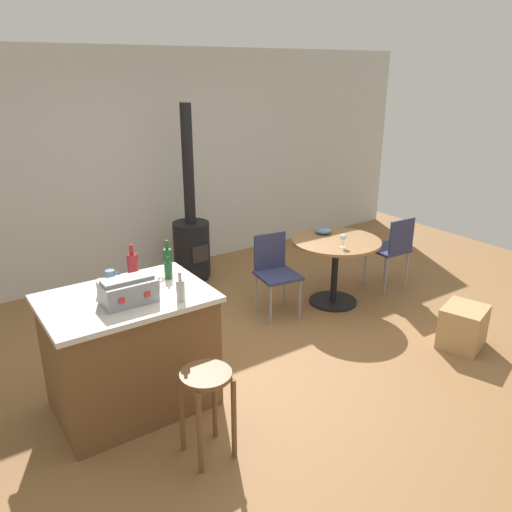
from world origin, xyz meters
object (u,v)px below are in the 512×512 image
at_px(folding_chair_near, 392,247).
at_px(bottle_1, 168,260).
at_px(wood_stove, 191,239).
at_px(bottle_2, 181,290).
at_px(cup_1, 111,277).
at_px(cup_2, 154,282).
at_px(bottle_0, 133,265).
at_px(cup_0, 102,286).
at_px(wooden_stool, 207,395).
at_px(cardboard_box, 463,327).
at_px(kitchen_island, 131,351).
at_px(dining_table, 336,255).
at_px(serving_bowl, 323,231).
at_px(bottle_3, 168,270).
at_px(toolbox, 128,291).
at_px(folding_chair_far, 275,269).
at_px(wine_glass, 343,237).

distance_m(folding_chair_near, bottle_1, 2.89).
xyz_separation_m(wood_stove, bottle_2, (-1.25, -2.28, 0.48)).
bearing_deg(cup_1, cup_2, -45.46).
relative_size(bottle_0, cup_0, 2.50).
xyz_separation_m(wooden_stool, cardboard_box, (2.67, -0.08, -0.27)).
height_order(kitchen_island, dining_table, kitchen_island).
bearing_deg(bottle_2, wood_stove, 61.25).
relative_size(bottle_2, serving_bowl, 1.20).
height_order(kitchen_island, cup_1, cup_1).
height_order(folding_chair_near, wood_stove, wood_stove).
distance_m(wooden_stool, bottle_3, 1.08).
bearing_deg(cup_0, folding_chair_near, 4.34).
height_order(wood_stove, cup_1, wood_stove).
bearing_deg(cardboard_box, bottle_3, 157.94).
bearing_deg(toolbox, bottle_0, 64.27).
height_order(dining_table, cup_2, cup_2).
bearing_deg(bottle_0, bottle_3, -35.49).
xyz_separation_m(kitchen_island, bottle_0, (0.17, 0.28, 0.56)).
relative_size(wooden_stool, dining_table, 0.66).
bearing_deg(bottle_0, folding_chair_far, 13.36).
bearing_deg(wood_stove, folding_chair_near, -42.13).
bearing_deg(bottle_3, toolbox, -150.73).
xyz_separation_m(dining_table, bottle_2, (-2.22, -0.79, 0.44)).
distance_m(cup_1, wine_glass, 2.41).
bearing_deg(wine_glass, cup_1, -179.87).
relative_size(cup_0, cardboard_box, 0.27).
distance_m(wooden_stool, wine_glass, 2.49).
relative_size(bottle_0, bottle_3, 1.49).
distance_m(dining_table, cup_2, 2.36).
relative_size(kitchen_island, wooden_stool, 1.87).
xyz_separation_m(cup_1, cup_2, (0.24, -0.25, -0.01)).
distance_m(kitchen_island, cup_0, 0.54).
xyz_separation_m(dining_table, bottle_1, (-2.06, -0.25, 0.46)).
bearing_deg(cardboard_box, cup_1, 158.02).
bearing_deg(folding_chair_far, cardboard_box, -56.35).
bearing_deg(wooden_stool, wine_glass, 26.25).
bearing_deg(cardboard_box, bottle_0, 156.69).
xyz_separation_m(folding_chair_far, cup_2, (-1.60, -0.64, 0.46)).
distance_m(wooden_stool, cup_0, 1.11).
bearing_deg(wine_glass, folding_chair_near, 6.99).
xyz_separation_m(wooden_stool, cup_1, (-0.21, 1.08, 0.51)).
relative_size(wine_glass, cardboard_box, 0.35).
bearing_deg(cup_1, bottle_0, 0.27).
relative_size(kitchen_island, folding_chair_near, 1.34).
bearing_deg(bottle_3, cup_0, 178.40).
bearing_deg(bottle_2, cup_0, 134.03).
relative_size(kitchen_island, bottle_2, 5.49).
distance_m(wood_stove, cardboard_box, 3.17).
relative_size(folding_chair_near, cup_0, 8.02).
bearing_deg(wood_stove, serving_bowl, -50.98).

